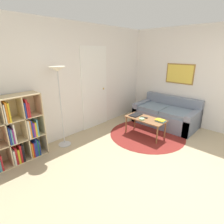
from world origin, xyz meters
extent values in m
plane|color=tan|center=(0.00, 0.00, 0.00)|extent=(14.00, 14.00, 0.00)
cube|color=silver|center=(0.00, 2.75, 1.30)|extent=(7.72, 0.05, 2.60)
cube|color=white|center=(0.50, 2.71, 1.05)|extent=(0.84, 0.02, 2.10)
sphere|color=tan|center=(0.79, 2.69, 1.01)|extent=(0.04, 0.04, 0.04)
cube|color=silver|center=(2.39, 1.36, 1.30)|extent=(0.05, 5.72, 2.60)
cube|color=olive|center=(2.35, 1.27, 1.39)|extent=(0.02, 0.77, 0.54)
cube|color=yellow|center=(2.34, 1.27, 1.39)|extent=(0.01, 0.71, 0.48)
cylinder|color=maroon|center=(1.01, 1.36, 0.00)|extent=(1.84, 1.84, 0.01)
cube|color=beige|center=(-1.11, 2.53, 0.63)|extent=(0.02, 0.34, 1.26)
cube|color=beige|center=(-1.60, 2.53, 1.25)|extent=(1.00, 0.34, 0.02)
cube|color=beige|center=(-1.60, 2.53, 0.01)|extent=(1.00, 0.34, 0.02)
cube|color=beige|center=(-1.60, 2.70, 0.63)|extent=(1.00, 0.02, 1.26)
cube|color=beige|center=(-1.76, 2.53, 0.63)|extent=(0.02, 0.32, 1.22)
cube|color=beige|center=(-1.44, 2.53, 0.63)|extent=(0.02, 0.32, 1.22)
cube|color=beige|center=(-1.60, 2.53, 0.42)|extent=(0.97, 0.32, 0.02)
cube|color=beige|center=(-1.60, 2.53, 0.83)|extent=(0.97, 0.32, 0.02)
cube|color=#B21E23|center=(-1.93, 2.48, 0.16)|extent=(0.03, 0.23, 0.29)
cube|color=silver|center=(-1.73, 2.50, 0.16)|extent=(0.03, 0.26, 0.29)
cube|color=#B21E23|center=(-1.69, 2.49, 0.18)|extent=(0.03, 0.24, 0.33)
cube|color=gold|center=(-1.65, 2.50, 0.16)|extent=(0.03, 0.27, 0.28)
cube|color=#B21E23|center=(-1.61, 2.47, 0.19)|extent=(0.03, 0.19, 0.35)
cube|color=black|center=(-1.57, 2.49, 0.19)|extent=(0.03, 0.23, 0.35)
cube|color=orange|center=(-1.41, 2.48, 0.17)|extent=(0.02, 0.22, 0.30)
cube|color=#B21E23|center=(-1.38, 2.50, 0.16)|extent=(0.02, 0.26, 0.29)
cube|color=navy|center=(-1.35, 2.49, 0.17)|extent=(0.03, 0.23, 0.30)
cube|color=navy|center=(-1.32, 2.48, 0.20)|extent=(0.02, 0.23, 0.37)
cube|color=#196B38|center=(-1.29, 2.50, 0.18)|extent=(0.02, 0.27, 0.33)
cube|color=navy|center=(-1.27, 2.47, 0.18)|extent=(0.02, 0.19, 0.32)
cube|color=navy|center=(-1.73, 2.49, 0.59)|extent=(0.02, 0.23, 0.31)
cube|color=teal|center=(-1.70, 2.49, 0.58)|extent=(0.02, 0.25, 0.28)
cube|color=#7F287A|center=(-1.68, 2.48, 0.57)|extent=(0.02, 0.21, 0.28)
cube|color=silver|center=(-1.65, 2.50, 0.61)|extent=(0.02, 0.25, 0.36)
cube|color=silver|center=(-1.40, 2.48, 0.61)|extent=(0.03, 0.21, 0.35)
cube|color=orange|center=(-1.37, 2.50, 0.61)|extent=(0.02, 0.27, 0.35)
cube|color=navy|center=(-1.35, 2.49, 0.60)|extent=(0.02, 0.24, 0.34)
cube|color=#7F287A|center=(-1.31, 2.47, 0.58)|extent=(0.03, 0.20, 0.28)
cube|color=gold|center=(-1.28, 2.48, 0.58)|extent=(0.03, 0.23, 0.28)
cube|color=teal|center=(-1.25, 2.49, 0.60)|extent=(0.03, 0.25, 0.33)
cube|color=silver|center=(-1.73, 2.50, 1.00)|extent=(0.02, 0.26, 0.32)
cube|color=orange|center=(-1.70, 2.50, 1.02)|extent=(0.03, 0.26, 0.35)
cube|color=gold|center=(-1.67, 2.50, 1.01)|extent=(0.03, 0.26, 0.34)
cube|color=navy|center=(-1.41, 2.49, 0.98)|extent=(0.02, 0.24, 0.28)
cube|color=#B21E23|center=(-1.38, 2.49, 1.01)|extent=(0.03, 0.24, 0.34)
cube|color=#B21E23|center=(-1.34, 2.48, 0.98)|extent=(0.03, 0.23, 0.27)
cylinder|color=#B7B7BC|center=(-0.69, 2.43, 0.01)|extent=(0.27, 0.27, 0.01)
cylinder|color=#B7B7BC|center=(-0.69, 2.43, 0.85)|extent=(0.02, 0.02, 1.60)
cone|color=white|center=(-0.69, 2.43, 1.65)|extent=(0.32, 0.32, 0.10)
cube|color=gray|center=(1.88, 1.34, 0.20)|extent=(0.91, 1.65, 0.41)
cube|color=gray|center=(2.26, 1.34, 0.38)|extent=(0.16, 1.65, 0.76)
cube|color=gray|center=(1.88, 0.59, 0.27)|extent=(0.91, 0.16, 0.55)
cube|color=gray|center=(1.88, 2.09, 0.27)|extent=(0.91, 0.16, 0.55)
cube|color=slate|center=(1.80, 1.01, 0.46)|extent=(0.71, 0.65, 0.10)
cube|color=slate|center=(1.80, 1.67, 0.46)|extent=(0.71, 0.65, 0.10)
cube|color=brown|center=(0.94, 1.39, 0.43)|extent=(0.45, 0.96, 0.02)
cylinder|color=brown|center=(0.75, 0.95, 0.21)|extent=(0.04, 0.04, 0.42)
cylinder|color=brown|center=(0.75, 1.83, 0.21)|extent=(0.04, 0.04, 0.42)
cylinder|color=brown|center=(1.13, 0.95, 0.21)|extent=(0.04, 0.04, 0.42)
cylinder|color=brown|center=(1.13, 1.83, 0.21)|extent=(0.04, 0.04, 0.42)
cube|color=black|center=(0.96, 1.69, 0.45)|extent=(0.35, 0.24, 0.02)
cylinder|color=#9ED193|center=(0.80, 1.41, 0.46)|extent=(0.13, 0.13, 0.04)
cube|color=teal|center=(1.01, 1.03, 0.45)|extent=(0.16, 0.21, 0.02)
cube|color=gold|center=(1.01, 1.04, 0.47)|extent=(0.16, 0.21, 0.02)
cube|color=black|center=(0.94, 1.44, 0.45)|extent=(0.10, 0.18, 0.02)
camera|label=1|loc=(-2.48, -0.71, 1.98)|focal=28.00mm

